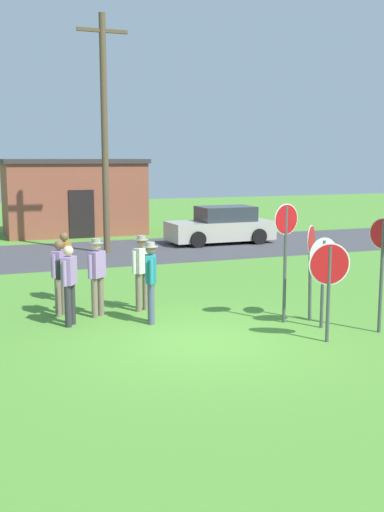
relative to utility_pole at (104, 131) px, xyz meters
name	(u,v)px	position (x,y,z in m)	size (l,w,h in m)	color
ground_plane	(203,342)	(-0.90, -11.64, -4.42)	(80.00, 80.00, 0.00)	#518E33
street_asphalt	(82,254)	(-0.90, 0.12, -4.42)	(60.00, 6.40, 0.01)	#424247
building_background	(74,196)	(-0.02, 6.39, -2.70)	(6.33, 3.82, 3.42)	brown
utility_pole	(104,131)	(0.00, 0.00, 0.00)	(1.80, 0.24, 8.47)	brown
parked_car_on_street	(221,226)	(5.02, 0.94, -3.73)	(4.30, 2.02, 1.51)	#B7B2A3
stop_sign_low_front	(311,257)	(1.84, -10.97, -3.04)	(0.46, 0.45, 2.07)	#474C4C
stop_sign_rear_left	(382,257)	(2.66, -12.28, -2.88)	(0.22, 0.60, 2.31)	#474C4C
stop_sign_rear_right	(286,244)	(1.25, -10.93, -2.73)	(0.63, 0.17, 2.53)	#474C4C
stop_sign_leaning_left	(329,275)	(1.31, -12.46, -3.12)	(0.79, 0.20, 1.91)	#474C4C
stop_sign_tallest	(323,267)	(1.76, -11.57, -3.15)	(0.71, 0.10, 1.88)	#474C4C
person_in_teal	(60,274)	(-3.09, -8.63, -3.47)	(0.40, 0.45, 1.69)	#7A6B56
person_in_dark_shirt	(151,278)	(-1.41, -9.96, -3.44)	(0.31, 0.55, 1.74)	#4C5670
person_in_blue	(68,279)	(-3.06, -9.53, -3.44)	(0.46, 0.49, 1.69)	#2D2D33
person_on_left	(97,273)	(-2.34, -9.00, -3.44)	(0.46, 0.40, 1.74)	#7A6B56
person_near_signs	(142,268)	(-1.28, -8.84, -3.44)	(0.51, 0.36, 1.74)	#7A6B56
person_with_sunhat	(65,263)	(-2.75, -7.22, -3.47)	(0.38, 0.49, 1.69)	#2D2D33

